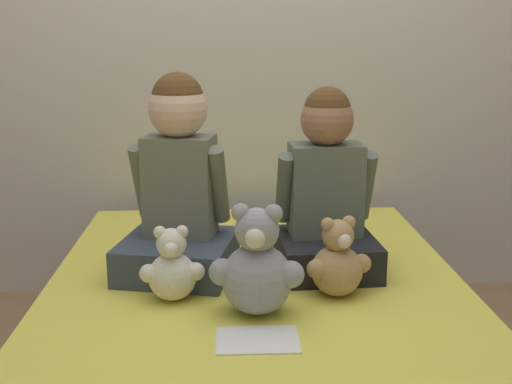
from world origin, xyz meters
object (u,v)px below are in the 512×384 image
at_px(sign_card, 258,340).
at_px(bed, 259,369).
at_px(child_on_left, 179,189).
at_px(teddy_bear_between_children, 257,268).
at_px(teddy_bear_held_by_right_child, 337,263).
at_px(child_on_right, 326,193).
at_px(teddy_bear_held_by_left_child, 172,269).

bearing_deg(sign_card, bed, 86.12).
height_order(child_on_left, teddy_bear_between_children, child_on_left).
distance_m(teddy_bear_held_by_right_child, sign_card, 0.39).
relative_size(bed, teddy_bear_between_children, 6.49).
distance_m(teddy_bear_held_by_right_child, teddy_bear_between_children, 0.27).
xyz_separation_m(child_on_right, teddy_bear_between_children, (-0.24, -0.34, -0.12)).
xyz_separation_m(teddy_bear_held_by_left_child, teddy_bear_held_by_right_child, (0.48, 0.01, 0.01)).
distance_m(child_on_right, teddy_bear_held_by_right_child, 0.28).
height_order(teddy_bear_held_by_left_child, sign_card, teddy_bear_held_by_left_child).
distance_m(teddy_bear_between_children, sign_card, 0.21).
relative_size(bed, teddy_bear_held_by_right_child, 8.42).
bearing_deg(teddy_bear_held_by_left_child, teddy_bear_held_by_right_child, -2.12).
distance_m(child_on_left, sign_card, 0.62).
distance_m(bed, teddy_bear_held_by_left_child, 0.40).
height_order(teddy_bear_held_by_right_child, teddy_bear_between_children, teddy_bear_between_children).
relative_size(teddy_bear_held_by_left_child, teddy_bear_held_by_right_child, 0.93).
xyz_separation_m(bed, child_on_left, (-0.24, 0.28, 0.49)).
bearing_deg(child_on_right, teddy_bear_held_by_left_child, -156.83).
bearing_deg(bed, teddy_bear_between_children, -98.56).
xyz_separation_m(bed, teddy_bear_held_by_left_child, (-0.25, 0.04, 0.30)).
relative_size(child_on_left, teddy_bear_between_children, 2.05).
distance_m(bed, teddy_bear_between_children, 0.35).
bearing_deg(bed, sign_card, -93.88).
bearing_deg(child_on_right, teddy_bear_held_by_right_child, -92.87).
relative_size(bed, teddy_bear_held_by_left_child, 9.06).
height_order(child_on_right, teddy_bear_between_children, child_on_right).
bearing_deg(child_on_left, teddy_bear_held_by_left_child, -79.65).
height_order(teddy_bear_held_by_left_child, teddy_bear_held_by_right_child, teddy_bear_held_by_right_child).
relative_size(child_on_right, teddy_bear_between_children, 1.90).
bearing_deg(teddy_bear_held_by_right_child, sign_card, -147.38).
bearing_deg(bed, teddy_bear_held_by_left_child, 171.21).
bearing_deg(child_on_right, bed, -132.94).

